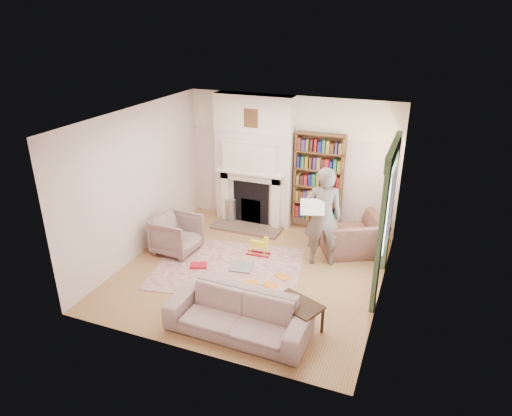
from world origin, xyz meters
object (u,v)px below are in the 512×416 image
at_px(coffee_table, 297,316).
at_px(paraffin_heater, 231,210).
at_px(rocking_horse, 258,246).
at_px(armchair_reading, 352,235).
at_px(sofa, 238,315).
at_px(man_reading, 323,217).
at_px(armchair_left, 177,234).
at_px(bookcase, 319,178).

xyz_separation_m(coffee_table, paraffin_heater, (-2.45, 3.08, 0.05)).
bearing_deg(rocking_horse, armchair_reading, 19.86).
distance_m(sofa, rocking_horse, 2.32).
bearing_deg(armchair_reading, man_reading, 25.56).
height_order(armchair_left, coffee_table, armchair_left).
bearing_deg(bookcase, coffee_table, -80.21).
bearing_deg(armchair_reading, sofa, 42.81).
bearing_deg(armchair_reading, paraffin_heater, -36.81).
relative_size(armchair_left, coffee_table, 1.15).
height_order(sofa, coffee_table, sofa).
bearing_deg(armchair_left, man_reading, -74.66).
relative_size(bookcase, coffee_table, 2.64).
height_order(armchair_left, man_reading, man_reading).
height_order(armchair_reading, rocking_horse, armchair_reading).
height_order(armchair_left, paraffin_heater, armchair_left).
distance_m(coffee_table, paraffin_heater, 3.93).
bearing_deg(rocking_horse, paraffin_heater, 127.78).
xyz_separation_m(armchair_reading, coffee_table, (-0.30, -2.63, -0.14)).
bearing_deg(paraffin_heater, rocking_horse, -47.13).
bearing_deg(man_reading, armchair_left, -6.55).
bearing_deg(armchair_reading, rocking_horse, -2.62).
bearing_deg(paraffin_heater, armchair_reading, -9.24).
xyz_separation_m(bookcase, coffee_table, (0.58, -3.38, -0.95)).
bearing_deg(armchair_left, sofa, -128.03).
height_order(armchair_left, rocking_horse, armchair_left).
xyz_separation_m(armchair_left, coffee_table, (2.86, -1.45, -0.14)).
bearing_deg(coffee_table, armchair_reading, 106.40).
bearing_deg(man_reading, rocking_horse, -11.07).
distance_m(bookcase, armchair_left, 3.09).
relative_size(bookcase, man_reading, 0.99).
bearing_deg(coffee_table, bookcase, 122.72).
bearing_deg(paraffin_heater, man_reading, -24.49).
height_order(bookcase, man_reading, bookcase).
relative_size(coffee_table, paraffin_heater, 1.27).
distance_m(armchair_reading, man_reading, 0.94).
relative_size(sofa, coffee_table, 2.97).
bearing_deg(sofa, armchair_reading, 71.97).
xyz_separation_m(man_reading, rocking_horse, (-1.18, -0.16, -0.74)).
relative_size(sofa, paraffin_heater, 3.77).
distance_m(armchair_left, man_reading, 2.83).
relative_size(armchair_reading, rocking_horse, 2.49).
relative_size(bookcase, rocking_horse, 4.05).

